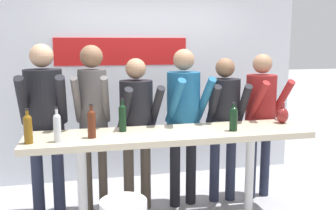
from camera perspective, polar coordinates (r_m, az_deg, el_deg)
The scene contains 14 objects.
back_wall at distance 5.17m, azimuth -3.80°, elevation 3.10°, with size 4.36×0.12×2.57m.
tasting_table at distance 3.70m, azimuth 0.34°, elevation -6.11°, with size 2.76×0.65×1.00m.
person_far_left at distance 4.10m, azimuth -18.32°, elevation -1.03°, with size 0.47×0.58×1.85m.
person_left at distance 4.06m, azimuth -11.36°, elevation -0.48°, with size 0.40×0.56×1.84m.
person_center_left at distance 4.08m, azimuth -4.79°, elevation -1.99°, with size 0.48×0.59×1.70m.
person_center at distance 4.18m, azimuth 2.43°, elevation -0.83°, with size 0.51×0.62×1.80m.
person_center_right at distance 4.35m, azimuth 8.56°, elevation -1.38°, with size 0.46×0.56×1.69m.
person_right at distance 4.54m, azimuth 14.00°, elevation -0.73°, with size 0.47×0.58×1.73m.
wine_bottle_0 at distance 3.47m, azimuth -11.57°, elevation -2.62°, with size 0.08×0.08×0.31m.
wine_bottle_1 at distance 3.40m, azimuth -16.54°, elevation -3.13°, with size 0.07×0.07×0.31m.
wine_bottle_2 at distance 3.73m, azimuth 9.96°, elevation -1.91°, with size 0.08×0.08×0.28m.
wine_bottle_3 at distance 3.67m, azimuth -6.95°, elevation -1.76°, with size 0.07×0.07×0.33m.
wine_bottle_4 at distance 3.43m, azimuth -20.57°, elevation -3.23°, with size 0.07×0.07×0.31m.
decorative_vase at distance 4.22m, azimuth 17.03°, elevation -1.47°, with size 0.13×0.13×0.22m.
Camera 1 is at (-0.82, -3.46, 1.87)m, focal length 40.00 mm.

